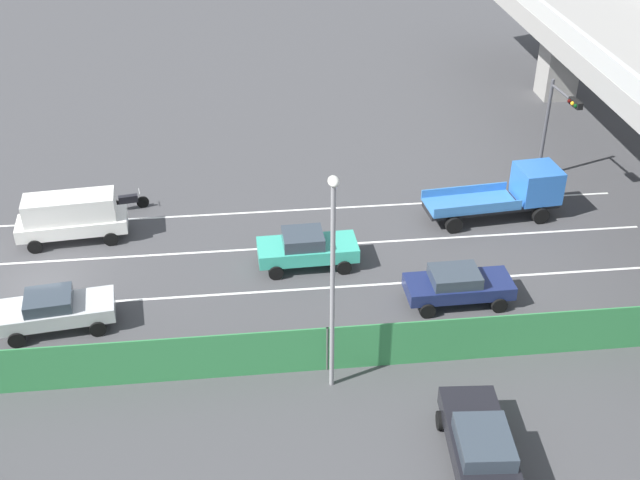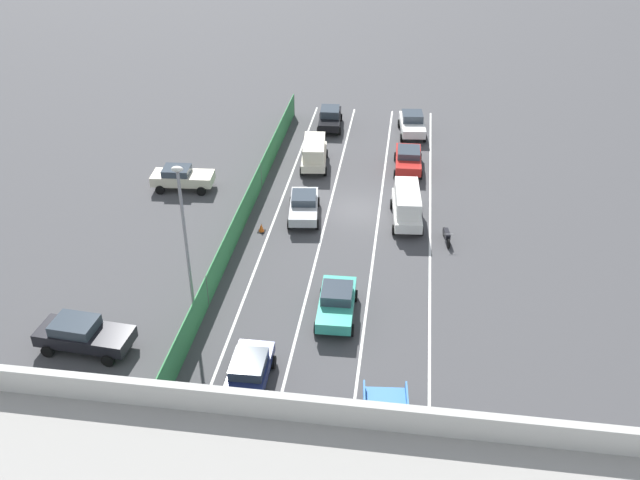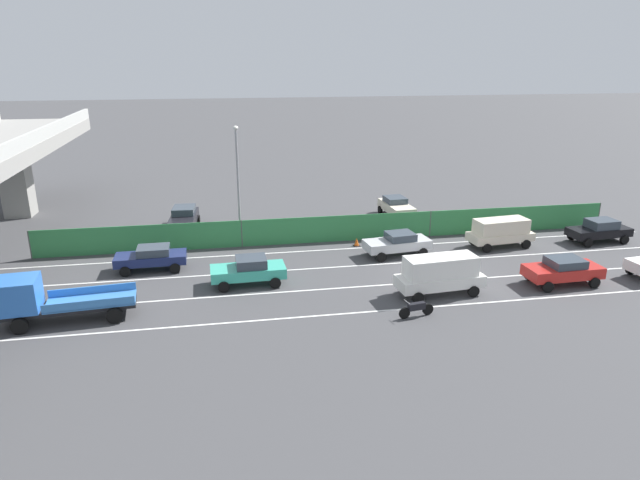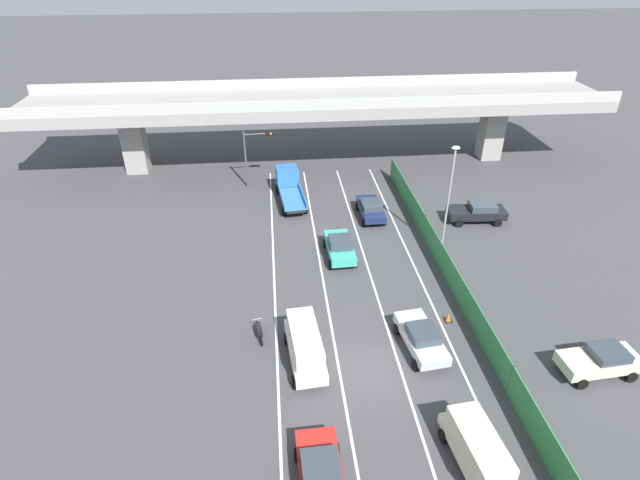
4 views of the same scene
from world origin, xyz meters
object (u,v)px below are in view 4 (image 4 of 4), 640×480
object	(u,v)px
car_sedan_navy	(371,208)
car_sedan_red	(321,475)
car_taxi_teal	(340,247)
car_van_cream	(478,449)
motorcycle	(259,331)
parked_sedan_cream	(601,360)
street_lamp	(449,191)
parked_sedan_dark	(478,211)
traffic_cone	(448,317)
traffic_light	(256,148)
car_sedan_silver	(421,337)
car_van_white	(305,344)
flatbed_truck_blue	(289,184)

from	to	relation	value
car_sedan_navy	car_sedan_red	bearing A→B (deg)	-105.44
car_taxi_teal	car_van_cream	xyz separation A→B (m)	(3.72, -17.61, 0.25)
motorcycle	parked_sedan_cream	xyz separation A→B (m)	(18.20, -4.63, 0.44)
parked_sedan_cream	street_lamp	bearing A→B (deg)	109.66
car_van_cream	parked_sedan_dark	world-z (taller)	car_van_cream
parked_sedan_dark	motorcycle	bearing A→B (deg)	-145.12
traffic_cone	car_van_cream	bearing A→B (deg)	-101.32
car_taxi_teal	parked_sedan_dark	distance (m)	12.73
car_taxi_teal	traffic_light	world-z (taller)	traffic_light
car_sedan_silver	street_lamp	size ratio (longest dim) A/B	0.55
car_van_white	traffic_light	xyz separation A→B (m)	(-2.74, 23.40, 2.54)
car_taxi_teal	car_sedan_navy	xyz separation A→B (m)	(3.38, 5.81, -0.04)
car_van_cream	flatbed_truck_blue	size ratio (longest dim) A/B	0.71
street_lamp	parked_sedan_cream	bearing A→B (deg)	-70.34
street_lamp	flatbed_truck_blue	bearing A→B (deg)	137.18
car_sedan_navy	flatbed_truck_blue	xyz separation A→B (m)	(-6.61, 4.50, 0.42)
car_sedan_silver	car_van_cream	xyz separation A→B (m)	(0.41, -7.55, 0.28)
car_sedan_red	parked_sedan_dark	bearing A→B (deg)	55.71
car_van_cream	traffic_light	distance (m)	32.24
car_van_cream	traffic_cone	distance (m)	10.01
car_taxi_teal	traffic_light	xyz separation A→B (m)	(-6.05, 13.01, 2.90)
car_sedan_silver	motorcycle	size ratio (longest dim) A/B	2.35
car_van_white	parked_sedan_dark	xyz separation A→B (m)	(15.30, 14.66, -0.34)
parked_sedan_cream	street_lamp	size ratio (longest dim) A/B	0.53
motorcycle	car_sedan_navy	bearing A→B (deg)	56.57
car_van_cream	parked_sedan_cream	distance (m)	9.88
car_sedan_navy	motorcycle	world-z (taller)	car_sedan_navy
car_van_cream	traffic_cone	bearing A→B (deg)	78.68
flatbed_truck_blue	street_lamp	bearing A→B (deg)	-42.82
car_sedan_silver	car_sedan_red	bearing A→B (deg)	-129.33
street_lamp	traffic_cone	distance (m)	9.47
car_taxi_teal	car_sedan_navy	size ratio (longest dim) A/B	1.00
car_van_cream	flatbed_truck_blue	world-z (taller)	flatbed_truck_blue
traffic_cone	parked_sedan_dark	bearing A→B (deg)	62.47
car_taxi_teal	motorcycle	bearing A→B (deg)	-125.62
car_sedan_silver	car_sedan_navy	xyz separation A→B (m)	(0.07, 15.86, -0.01)
car_sedan_silver	car_sedan_red	size ratio (longest dim) A/B	1.02
car_taxi_teal	car_van_white	bearing A→B (deg)	-107.67
car_van_cream	car_sedan_red	bearing A→B (deg)	-176.75
car_van_white	parked_sedan_cream	xyz separation A→B (m)	(15.66, -2.40, -0.35)
motorcycle	traffic_cone	bearing A→B (deg)	1.64
car_van_white	traffic_light	bearing A→B (deg)	96.67
car_van_cream	traffic_light	size ratio (longest dim) A/B	0.86
motorcycle	car_van_white	bearing A→B (deg)	-41.28
parked_sedan_dark	car_van_cream	bearing A→B (deg)	-110.69
car_sedan_red	street_lamp	xyz separation A→B (m)	(10.92, 18.15, 4.03)
car_van_white	motorcycle	world-z (taller)	car_van_white
parked_sedan_dark	car_sedan_red	bearing A→B (deg)	-124.29
parked_sedan_cream	car_van_cream	bearing A→B (deg)	-150.83
flatbed_truck_blue	motorcycle	world-z (taller)	flatbed_truck_blue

